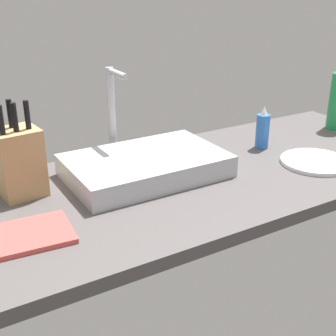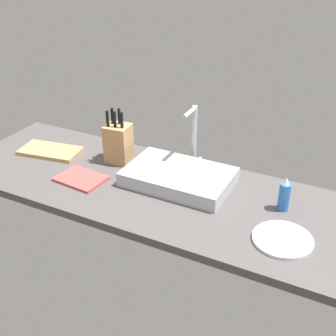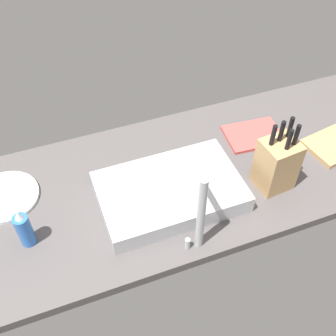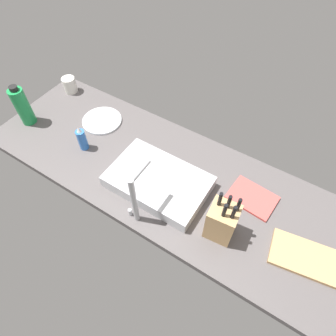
% 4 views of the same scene
% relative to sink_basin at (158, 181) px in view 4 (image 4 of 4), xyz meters
% --- Properties ---
extents(countertop_slab, '(1.95, 0.63, 0.04)m').
position_rel_sink_basin_xyz_m(countertop_slab, '(-0.03, -0.07, -0.05)').
color(countertop_slab, '#514C4C').
rests_on(countertop_slab, ground).
extents(sink_basin, '(0.45, 0.29, 0.06)m').
position_rel_sink_basin_xyz_m(sink_basin, '(0.00, 0.00, 0.00)').
color(sink_basin, '#B7BABF').
rests_on(sink_basin, countertop_slab).
extents(faucet, '(0.06, 0.13, 0.29)m').
position_rel_sink_basin_xyz_m(faucet, '(-0.01, 0.18, 0.13)').
color(faucet, '#B7BABF').
rests_on(faucet, countertop_slab).
extents(knife_block, '(0.12, 0.11, 0.25)m').
position_rel_sink_basin_xyz_m(knife_block, '(-0.34, 0.06, 0.06)').
color(knife_block, tan).
rests_on(knife_block, countertop_slab).
extents(cutting_board, '(0.31, 0.20, 0.02)m').
position_rel_sink_basin_xyz_m(cutting_board, '(-0.69, -0.02, -0.02)').
color(cutting_board, tan).
rests_on(cutting_board, countertop_slab).
extents(soap_bottle, '(0.04, 0.04, 0.14)m').
position_rel_sink_basin_xyz_m(soap_bottle, '(0.45, 0.01, 0.03)').
color(soap_bottle, blue).
rests_on(soap_bottle, countertop_slab).
extents(water_bottle, '(0.08, 0.08, 0.23)m').
position_rel_sink_basin_xyz_m(water_bottle, '(0.84, 0.02, 0.08)').
color(water_bottle, '#1E8E47').
rests_on(water_bottle, countertop_slab).
extents(dinner_plate, '(0.22, 0.22, 0.01)m').
position_rel_sink_basin_xyz_m(dinner_plate, '(0.50, -0.19, -0.03)').
color(dinner_plate, white).
rests_on(dinner_plate, countertop_slab).
extents(dish_towel, '(0.22, 0.17, 0.01)m').
position_rel_sink_basin_xyz_m(dish_towel, '(-0.39, -0.17, -0.03)').
color(dish_towel, '#CC4C47').
rests_on(dish_towel, countertop_slab).
extents(coffee_mug, '(0.08, 0.08, 0.09)m').
position_rel_sink_basin_xyz_m(coffee_mug, '(0.83, -0.29, 0.01)').
color(coffee_mug, silver).
rests_on(coffee_mug, countertop_slab).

